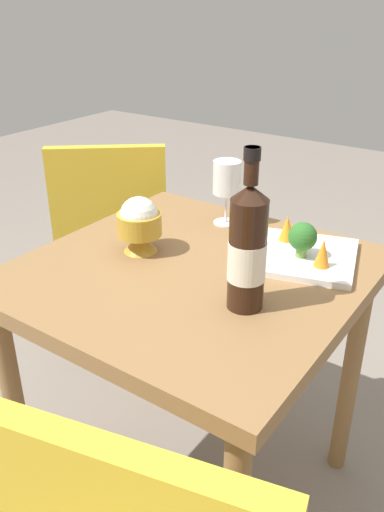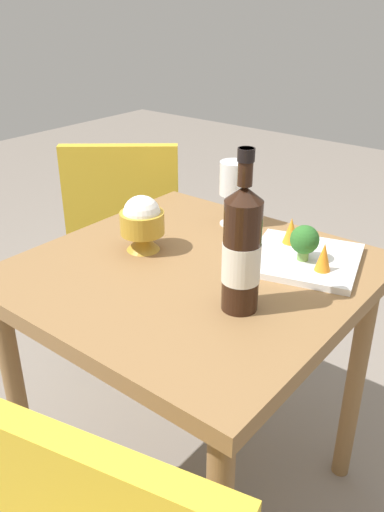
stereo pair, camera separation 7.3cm
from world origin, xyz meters
name	(u,v)px [view 1 (the left image)]	position (x,y,z in m)	size (l,w,h in m)	color
ground_plane	(192,484)	(0.00, 0.00, 0.00)	(8.00, 8.00, 0.00)	gray
dining_table	(192,305)	(0.00, 0.00, 0.62)	(0.76, 0.76, 0.72)	olive
chair_by_wall	(112,227)	(0.64, -0.40, 0.53)	(0.56, 0.56, 0.85)	gold
wine_bottle	(247,248)	(-0.19, 0.08, 0.86)	(0.08, 0.08, 0.33)	black
wine_glass	(227,179)	(0.08, -0.27, 0.85)	(0.08, 0.08, 0.18)	white
rice_bowl	(139,224)	(0.16, 0.00, 0.80)	(0.11, 0.11, 0.14)	gold
serving_plate	(302,256)	(-0.19, -0.19, 0.73)	(0.31, 0.31, 0.02)	white
broccoli_floret	(303,237)	(-0.20, -0.17, 0.79)	(0.07, 0.07, 0.09)	#729E4C
carrot_garnish_left	(323,253)	(-0.26, -0.15, 0.77)	(0.04, 0.04, 0.07)	orange
carrot_garnish_right	(287,228)	(-0.13, -0.24, 0.77)	(0.04, 0.04, 0.07)	orange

